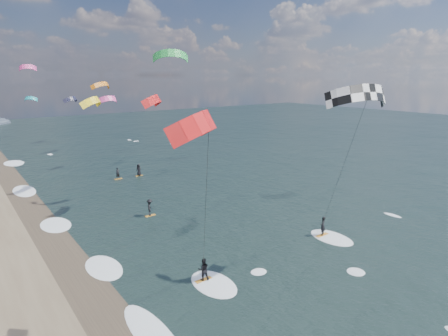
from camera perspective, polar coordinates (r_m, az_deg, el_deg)
ground at (r=25.44m, az=19.56°, el=-20.65°), size 260.00×260.00×0.00m
wet_sand_strip at (r=26.00m, az=-18.16°, el=-19.70°), size 3.00×240.00×0.00m
kitesurfer_near_a at (r=27.38m, az=19.98°, el=5.81°), size 7.94×8.90×14.15m
kitesurfer_near_b at (r=19.82m, az=-2.25°, el=-2.76°), size 7.01×9.05×13.24m
far_kitesurfers at (r=46.46m, az=-12.64°, el=-2.94°), size 6.81×16.60×1.80m
bg_kite_field at (r=63.40m, az=-19.57°, el=11.43°), size 15.12×65.01×8.58m
shoreline_surf at (r=30.23m, az=-18.97°, el=-14.71°), size 2.40×79.40×0.11m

